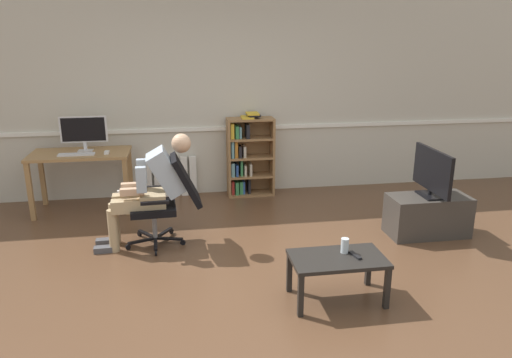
{
  "coord_description": "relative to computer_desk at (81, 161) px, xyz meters",
  "views": [
    {
      "loc": [
        -0.63,
        -3.96,
        2.17
      ],
      "look_at": [
        0.15,
        0.85,
        0.7
      ],
      "focal_mm": 33.79,
      "sensor_mm": 36.0,
      "label": 1
    }
  ],
  "objects": [
    {
      "name": "keyboard",
      "position": [
        -0.02,
        -0.14,
        0.12
      ],
      "size": [
        0.43,
        0.12,
        0.02
      ],
      "primitive_type": "cube",
      "color": "silver",
      "rests_on": "computer_desk"
    },
    {
      "name": "ground_plane",
      "position": [
        1.86,
        -2.15,
        -0.65
      ],
      "size": [
        18.0,
        18.0,
        0.0
      ],
      "primitive_type": "plane",
      "color": "brown"
    },
    {
      "name": "spare_remote",
      "position": [
        2.63,
        -2.63,
        -0.24
      ],
      "size": [
        0.07,
        0.15,
        0.02
      ],
      "primitive_type": "cube",
      "rotation": [
        0.0,
        0.0,
        0.22
      ],
      "color": "black",
      "rests_on": "coffee_table"
    },
    {
      "name": "computer_mouse",
      "position": [
        0.34,
        -0.12,
        0.13
      ],
      "size": [
        0.06,
        0.1,
        0.03
      ],
      "primitive_type": "cube",
      "color": "white",
      "rests_on": "computer_desk"
    },
    {
      "name": "tv_screen",
      "position": [
        3.93,
        -1.45,
        0.08
      ],
      "size": [
        0.2,
        0.77,
        0.53
      ],
      "rotation": [
        0.0,
        0.0,
        1.56
      ],
      "color": "black",
      "rests_on": "tv_stand"
    },
    {
      "name": "person_seated",
      "position": [
        0.91,
        -1.22,
        -0.0
      ],
      "size": [
        1.05,
        0.4,
        1.19
      ],
      "rotation": [
        0.0,
        0.0,
        -1.53
      ],
      "color": "tan",
      "rests_on": "ground_plane"
    },
    {
      "name": "computer_desk",
      "position": [
        0.0,
        0.0,
        0.0
      ],
      "size": [
        1.2,
        0.65,
        0.76
      ],
      "color": "#9E7547",
      "rests_on": "ground_plane"
    },
    {
      "name": "coffee_table",
      "position": [
        2.49,
        -2.63,
        -0.31
      ],
      "size": [
        0.79,
        0.46,
        0.39
      ],
      "color": "black",
      "rests_on": "ground_plane"
    },
    {
      "name": "drinking_glass",
      "position": [
        2.57,
        -2.55,
        -0.19
      ],
      "size": [
        0.07,
        0.07,
        0.13
      ],
      "primitive_type": "cylinder",
      "color": "silver",
      "rests_on": "coffee_table"
    },
    {
      "name": "imac_monitor",
      "position": [
        0.06,
        0.08,
        0.37
      ],
      "size": [
        0.57,
        0.14,
        0.44
      ],
      "color": "silver",
      "rests_on": "computer_desk"
    },
    {
      "name": "tv_stand",
      "position": [
        3.93,
        -1.45,
        -0.42
      ],
      "size": [
        0.88,
        0.42,
        0.45
      ],
      "color": "#3D3833",
      "rests_on": "ground_plane"
    },
    {
      "name": "back_wall",
      "position": [
        1.86,
        0.5,
        0.7
      ],
      "size": [
        12.0,
        0.13,
        2.7
      ],
      "color": "beige",
      "rests_on": "ground_plane"
    },
    {
      "name": "bookshelf",
      "position": [
        2.14,
        0.29,
        -0.1
      ],
      "size": [
        0.64,
        0.29,
        1.15
      ],
      "color": "olive",
      "rests_on": "ground_plane"
    },
    {
      "name": "radiator",
      "position": [
        1.09,
        0.39,
        -0.37
      ],
      "size": [
        0.7,
        0.08,
        0.55
      ],
      "color": "white",
      "rests_on": "ground_plane"
    },
    {
      "name": "office_chair",
      "position": [
        1.09,
        -1.22,
        -0.12
      ],
      "size": [
        0.82,
        0.62,
        0.96
      ],
      "rotation": [
        0.0,
        0.0,
        -1.53
      ],
      "color": "black",
      "rests_on": "ground_plane"
    }
  ]
}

